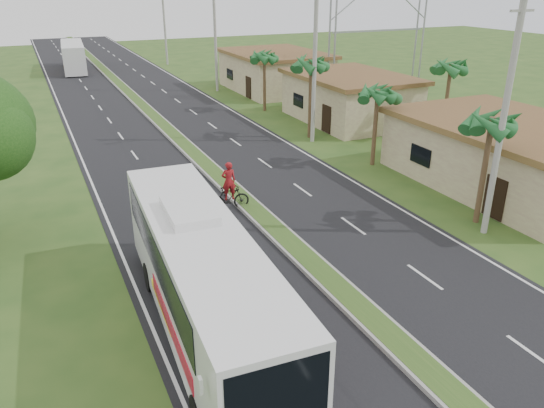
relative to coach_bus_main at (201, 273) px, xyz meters
name	(u,v)px	position (x,y,z in m)	size (l,w,h in m)	color
ground	(347,299)	(5.20, -0.28, -2.18)	(180.00, 180.00, 0.00)	#2B4C1C
road_asphalt	(187,148)	(5.20, 19.72, -2.17)	(14.00, 160.00, 0.02)	black
median_strip	(187,147)	(5.20, 19.72, -2.08)	(1.20, 160.00, 0.18)	gray
lane_edge_left	(83,162)	(-1.50, 19.72, -2.18)	(0.12, 160.00, 0.01)	silver
lane_edge_right	(277,137)	(11.90, 19.72, -2.18)	(0.12, 160.00, 0.01)	silver
shop_near	(510,154)	(19.20, 5.72, -0.40)	(8.60, 12.60, 3.52)	tan
shop_mid	(349,97)	(19.20, 21.72, -0.32)	(7.60, 10.60, 3.67)	tan
shop_far	(275,71)	(19.20, 35.72, -0.25)	(8.60, 11.60, 3.82)	tan
palm_verge_a	(492,123)	(14.20, 2.72, 2.56)	(2.40, 2.40, 5.45)	#473321
palm_verge_b	(378,94)	(14.60, 11.72, 2.18)	(2.40, 2.40, 5.05)	#473321
palm_verge_c	(311,65)	(14.00, 18.72, 2.94)	(2.40, 2.40, 5.85)	#473321
palm_verge_d	(264,57)	(14.50, 27.72, 2.37)	(2.40, 2.40, 5.25)	#473321
palm_behind_shop	(451,67)	(22.70, 14.72, 2.75)	(2.40, 2.40, 5.65)	#473321
utility_pole_a	(505,107)	(13.70, 1.72, 3.49)	(1.60, 0.28, 11.00)	gray
utility_pole_b	(315,49)	(13.67, 17.72, 4.08)	(3.20, 0.28, 12.00)	gray
utility_pole_c	(215,33)	(13.70, 37.72, 3.49)	(1.60, 0.28, 11.00)	gray
utility_pole_d	(164,22)	(13.70, 57.72, 3.24)	(1.60, 0.28, 10.50)	gray
billboard_lattice	(379,21)	(27.20, 29.72, 4.64)	(10.18, 1.18, 12.07)	gray
coach_bus_main	(201,273)	(0.00, 0.00, 0.00)	(3.19, 12.38, 3.96)	silver
coach_bus_far	(73,55)	(1.99, 57.54, -0.30)	(3.32, 11.54, 3.32)	silver
motorcyclist	(229,193)	(4.20, 8.91, -1.29)	(2.05, 0.77, 2.47)	black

